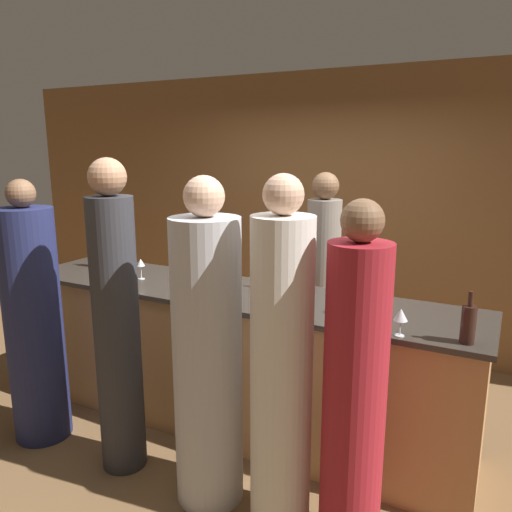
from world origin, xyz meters
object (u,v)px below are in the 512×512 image
object	(u,v)px
guest_1	(117,326)
ice_bucket	(223,269)
bartender	(322,288)
wine_bottle_2	(468,324)
guest_4	(208,358)
guest_2	(34,323)
wine_bottle_1	(277,276)
wine_bottle_0	(98,255)
guest_3	(281,371)
guest_0	(354,395)

from	to	relation	value
guest_1	ice_bucket	world-z (taller)	guest_1
bartender	wine_bottle_2	xyz separation A→B (m)	(1.23, -1.16, 0.27)
bartender	guest_4	xyz separation A→B (m)	(-0.08, -1.65, -0.00)
bartender	guest_1	size ratio (longest dim) A/B	0.93
bartender	guest_2	bearing A→B (deg)	47.80
wine_bottle_1	guest_1	bearing A→B (deg)	-124.88
guest_1	wine_bottle_0	bearing A→B (deg)	139.33
guest_4	guest_2	bearing A→B (deg)	-179.34
guest_1	guest_3	bearing A→B (deg)	0.23
guest_3	wine_bottle_0	xyz separation A→B (m)	(-2.13, 0.85, 0.24)
guest_1	wine_bottle_0	xyz separation A→B (m)	(-1.00, 0.86, 0.19)
guest_4	bartender	bearing A→B (deg)	87.10
guest_2	wine_bottle_2	xyz separation A→B (m)	(2.74, 0.51, 0.30)
guest_2	guest_3	world-z (taller)	guest_3
guest_2	wine_bottle_1	distance (m)	1.74
guest_3	ice_bucket	size ratio (longest dim) A/B	8.82
wine_bottle_1	wine_bottle_2	bearing A→B (deg)	-18.89
guest_3	ice_bucket	world-z (taller)	guest_3
bartender	wine_bottle_1	distance (m)	0.76
ice_bucket	guest_1	bearing A→B (deg)	-103.67
guest_3	wine_bottle_1	bearing A→B (deg)	116.53
bartender	guest_3	distance (m)	1.70
guest_3	wine_bottle_2	world-z (taller)	guest_3
wine_bottle_0	guest_3	bearing A→B (deg)	-21.83
guest_0	guest_1	xyz separation A→B (m)	(-1.52, -0.02, 0.10)
guest_3	wine_bottle_2	xyz separation A→B (m)	(0.85, 0.49, 0.25)
guest_0	wine_bottle_2	bearing A→B (deg)	46.42
guest_2	guest_4	bearing A→B (deg)	0.66
wine_bottle_1	wine_bottle_2	distance (m)	1.39
guest_2	bartender	bearing A→B (deg)	47.80
bartender	guest_0	distance (m)	1.81
bartender	guest_4	world-z (taller)	guest_4
bartender	guest_4	distance (m)	1.65
guest_3	wine_bottle_0	size ratio (longest dim) A/B	7.19
guest_1	wine_bottle_1	size ratio (longest dim) A/B	7.34
guest_4	wine_bottle_1	distance (m)	0.98
guest_0	guest_3	world-z (taller)	guest_3
guest_4	ice_bucket	world-z (taller)	guest_4
bartender	ice_bucket	bearing A→B (deg)	54.45
guest_2	wine_bottle_2	world-z (taller)	guest_2
guest_0	guest_1	distance (m)	1.53
guest_1	guest_0	bearing A→B (deg)	0.66
guest_1	ice_bucket	bearing A→B (deg)	76.33
guest_3	guest_4	size ratio (longest dim) A/B	1.01
wine_bottle_0	guest_1	bearing A→B (deg)	-40.67
guest_3	wine_bottle_2	size ratio (longest dim) A/B	6.82
guest_1	guest_2	size ratio (longest dim) A/B	1.08
wine_bottle_2	bartender	bearing A→B (deg)	136.53
bartender	wine_bottle_2	world-z (taller)	bartender
bartender	guest_0	xyz separation A→B (m)	(0.77, -1.64, -0.03)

